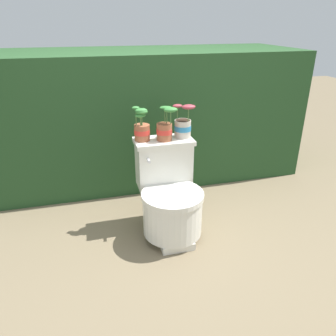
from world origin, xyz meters
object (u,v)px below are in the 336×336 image
potted_plant_left (142,128)px  potted_plant_middle (183,126)px  toilet (169,197)px  potted_plant_midleft (165,127)px

potted_plant_left → potted_plant_middle: potted_plant_middle is taller
toilet → potted_plant_middle: 0.51m
potted_plant_left → potted_plant_middle: 0.29m
potted_plant_left → potted_plant_midleft: 0.16m
toilet → potted_plant_midleft: potted_plant_midleft is taller
potted_plant_midleft → potted_plant_middle: bearing=11.1°
toilet → potted_plant_midleft: bearing=87.1°
toilet → potted_plant_middle: potted_plant_middle is taller
potted_plant_midleft → toilet: bearing=-92.9°
potted_plant_left → toilet: bearing=-50.6°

